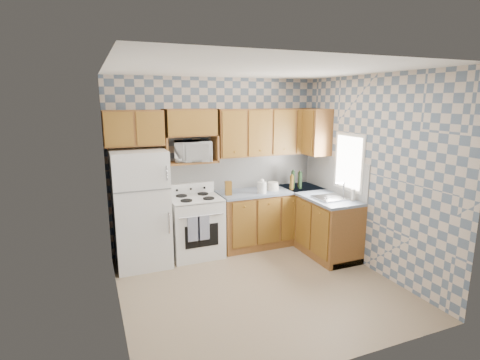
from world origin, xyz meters
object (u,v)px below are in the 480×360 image
microwave (193,151)px  electric_kettle (262,188)px  refrigerator (141,209)px  stove_body (196,227)px

microwave → electric_kettle: 1.22m
refrigerator → microwave: bearing=12.3°
refrigerator → stove_body: size_ratio=1.87×
refrigerator → electric_kettle: bearing=-3.7°
microwave → electric_kettle: bearing=-5.4°
electric_kettle → microwave: bearing=163.6°
stove_body → microwave: (0.03, 0.16, 1.15)m
refrigerator → microwave: (0.83, 0.18, 0.76)m
stove_body → electric_kettle: size_ratio=5.03×
stove_body → microwave: microwave is taller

